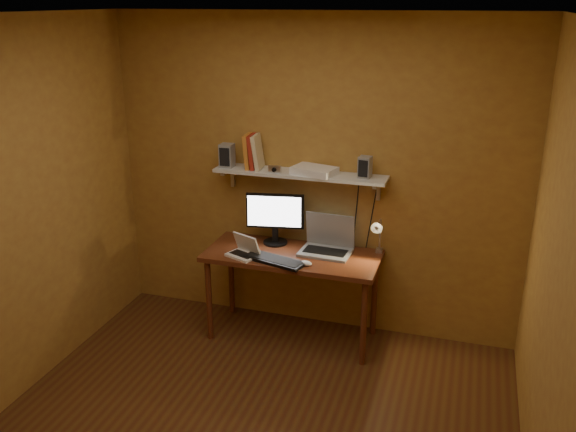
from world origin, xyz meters
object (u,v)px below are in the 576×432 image
(speaker_left, at_px, (227,155))
(speaker_right, at_px, (365,167))
(shelf_camera, at_px, (275,169))
(router, at_px, (314,170))
(netbook, at_px, (244,250))
(desk, at_px, (292,263))
(wall_shelf, at_px, (300,174))
(keyboard, at_px, (275,260))
(desk_lamp, at_px, (378,233))
(mouse, at_px, (306,263))
(laptop, at_px, (328,242))
(monitor, at_px, (275,216))

(speaker_left, xyz_separation_m, speaker_right, (1.14, 0.02, -0.01))
(shelf_camera, xyz_separation_m, router, (0.31, 0.06, -0.00))
(netbook, relative_size, router, 0.86)
(desk, relative_size, netbook, 4.89)
(wall_shelf, bearing_deg, keyboard, -102.21)
(router, bearing_deg, wall_shelf, 174.50)
(desk_lamp, bearing_deg, desk, -169.19)
(mouse, xyz_separation_m, speaker_right, (0.35, 0.38, 0.69))
(speaker_right, distance_m, router, 0.40)
(shelf_camera, bearing_deg, wall_shelf, 21.84)
(speaker_left, bearing_deg, netbook, -52.07)
(wall_shelf, distance_m, keyboard, 0.72)
(desk, distance_m, laptop, 0.33)
(laptop, distance_m, shelf_camera, 0.73)
(mouse, bearing_deg, netbook, -164.79)
(speaker_left, bearing_deg, laptop, -3.03)
(wall_shelf, xyz_separation_m, laptop, (0.26, -0.06, -0.53))
(mouse, relative_size, router, 0.30)
(laptop, distance_m, speaker_left, 1.08)
(laptop, height_order, shelf_camera, shelf_camera)
(desk, distance_m, desk_lamp, 0.73)
(netbook, relative_size, keyboard, 0.59)
(monitor, relative_size, laptop, 1.13)
(desk_lamp, xyz_separation_m, shelf_camera, (-0.85, -0.01, 0.45))
(wall_shelf, xyz_separation_m, shelf_camera, (-0.19, -0.07, 0.05))
(desk, distance_m, shelf_camera, 0.77)
(wall_shelf, relative_size, netbook, 4.89)
(monitor, relative_size, netbook, 1.66)
(desk, distance_m, monitor, 0.42)
(wall_shelf, xyz_separation_m, speaker_right, (0.52, -0.00, 0.10))
(desk, distance_m, speaker_right, 0.97)
(desk_lamp, bearing_deg, speaker_right, 153.78)
(keyboard, bearing_deg, speaker_right, 47.83)
(desk, bearing_deg, netbook, -156.48)
(desk_lamp, relative_size, speaker_right, 2.24)
(desk, height_order, desk_lamp, desk_lamp)
(speaker_left, relative_size, speaker_right, 1.15)
(desk, relative_size, mouse, 14.29)
(wall_shelf, relative_size, speaker_left, 7.31)
(netbook, bearing_deg, desk_lamp, 37.82)
(laptop, bearing_deg, speaker_right, 15.32)
(monitor, xyz_separation_m, mouse, (0.37, -0.36, -0.22))
(speaker_right, relative_size, shelf_camera, 1.67)
(monitor, distance_m, laptop, 0.49)
(desk_lamp, height_order, speaker_left, speaker_left)
(keyboard, height_order, router, router)
(laptop, xyz_separation_m, netbook, (-0.61, -0.29, -0.03))
(desk, distance_m, speaker_left, 1.03)
(mouse, bearing_deg, laptop, 93.58)
(desk, height_order, wall_shelf, wall_shelf)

